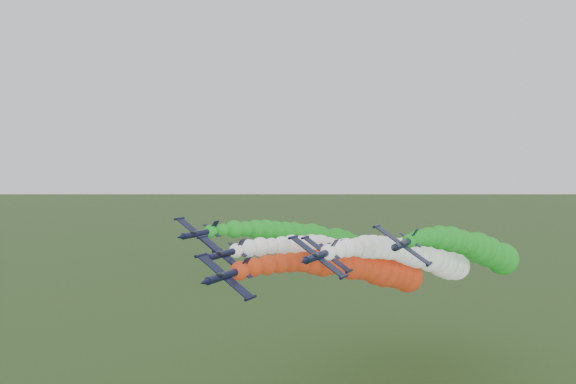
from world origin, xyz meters
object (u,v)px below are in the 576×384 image
(jet_trail, at_px, (424,256))
(jet_inner_left, at_px, (358,256))
(jet_outer_right, at_px, (481,250))
(jet_outer_left, at_px, (330,242))
(jet_inner_right, at_px, (428,258))
(jet_lead, at_px, (372,270))

(jet_trail, bearing_deg, jet_inner_left, -131.92)
(jet_inner_left, distance_m, jet_outer_right, 31.32)
(jet_outer_left, relative_size, jet_outer_right, 0.99)
(jet_inner_left, xyz_separation_m, jet_outer_left, (-10.08, 5.59, 2.45))
(jet_inner_right, xyz_separation_m, jet_outer_left, (-28.41, 5.33, 1.49))
(jet_outer_left, distance_m, jet_outer_right, 39.97)
(jet_outer_left, bearing_deg, jet_inner_right, -10.62)
(jet_outer_left, bearing_deg, jet_lead, -43.70)
(jet_outer_left, bearing_deg, jet_inner_left, -29.01)
(jet_inner_left, height_order, jet_outer_left, jet_outer_left)
(jet_trail, bearing_deg, jet_inner_right, -73.63)
(jet_inner_left, distance_m, jet_outer_left, 11.78)
(jet_inner_right, bearing_deg, jet_inner_left, -179.19)
(jet_lead, xyz_separation_m, jet_inner_right, (10.61, 11.68, 2.00))
(jet_outer_right, xyz_separation_m, jet_trail, (-15.80, 5.71, -3.62))
(jet_inner_right, bearing_deg, jet_outer_left, 169.38)
(jet_outer_right, bearing_deg, jet_outer_left, -174.04)
(jet_inner_left, relative_size, jet_outer_right, 1.00)
(jet_lead, xyz_separation_m, jet_trail, (6.15, 26.87, -0.23))
(jet_lead, xyz_separation_m, jet_outer_left, (-17.80, 17.01, 3.49))
(jet_trail, bearing_deg, jet_lead, -102.89)
(jet_lead, distance_m, jet_outer_left, 24.87)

